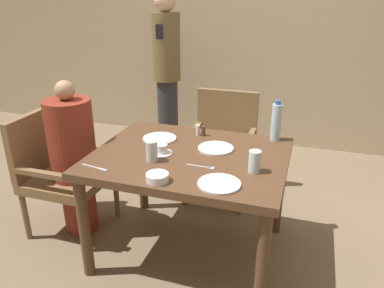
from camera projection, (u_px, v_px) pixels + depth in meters
name	position (u px, v px, depth m)	size (l,w,h in m)	color
ground_plane	(190.00, 250.00, 2.61)	(16.00, 16.00, 0.00)	#7A664C
wall_back	(254.00, 18.00, 4.00)	(8.00, 0.06, 2.80)	tan
dining_table	(190.00, 168.00, 2.37)	(1.20, 0.95, 0.73)	brown
chair_left_side	(59.00, 168.00, 2.71)	(0.53, 0.53, 0.89)	brown
diner_in_left_chair	(74.00, 158.00, 2.63)	(0.32, 0.32, 1.14)	maroon
chair_far_side	(222.00, 141.00, 3.20)	(0.53, 0.53, 0.89)	brown
standing_host	(167.00, 69.00, 3.92)	(0.29, 0.32, 1.69)	#2D2D33
plate_main_left	(160.00, 138.00, 2.56)	(0.23, 0.23, 0.01)	white
plate_main_right	(216.00, 148.00, 2.40)	(0.23, 0.23, 0.01)	white
plate_dessert_center	(219.00, 184.00, 1.96)	(0.23, 0.23, 0.01)	white
teacup_with_saucer	(162.00, 150.00, 2.33)	(0.14, 0.14, 0.06)	white
bowl_small	(157.00, 177.00, 1.99)	(0.12, 0.12, 0.05)	white
water_bottle	(276.00, 122.00, 2.50)	(0.07, 0.07, 0.28)	silver
glass_tall_near	(255.00, 162.00, 2.08)	(0.07, 0.07, 0.13)	silver
glass_tall_mid	(152.00, 151.00, 2.21)	(0.07, 0.07, 0.13)	silver
salt_shaker	(198.00, 130.00, 2.62)	(0.03, 0.03, 0.07)	white
pepper_shaker	(203.00, 131.00, 2.61)	(0.03, 0.03, 0.07)	#4C3D2D
fork_beside_plate	(203.00, 167.00, 2.16)	(0.17, 0.02, 0.00)	silver
knife_beside_plate	(96.00, 168.00, 2.15)	(0.18, 0.04, 0.00)	silver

